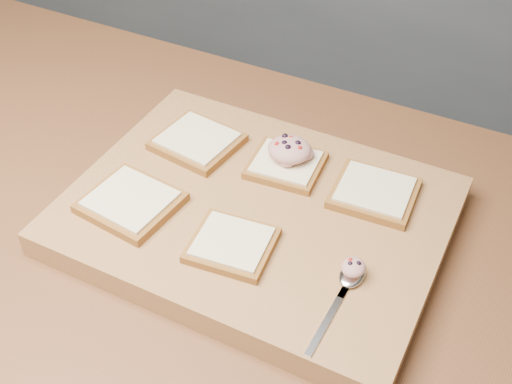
{
  "coord_description": "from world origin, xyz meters",
  "views": [
    {
      "loc": [
        0.26,
        -0.62,
        1.6
      ],
      "look_at": [
        -0.06,
        -0.01,
        0.97
      ],
      "focal_mm": 45.0,
      "sensor_mm": 36.0,
      "label": 1
    }
  ],
  "objects_px": {
    "cutting_board": "(256,215)",
    "spoon": "(349,281)",
    "bread_far_center": "(286,165)",
    "tuna_salad_dollop": "(290,149)"
  },
  "relations": [
    {
      "from": "cutting_board",
      "to": "spoon",
      "type": "xyz_separation_m",
      "value": [
        0.18,
        -0.08,
        0.03
      ]
    },
    {
      "from": "bread_far_center",
      "to": "spoon",
      "type": "xyz_separation_m",
      "value": [
        0.17,
        -0.17,
        -0.0
      ]
    },
    {
      "from": "spoon",
      "to": "cutting_board",
      "type": "bearing_deg",
      "value": 156.27
    },
    {
      "from": "bread_far_center",
      "to": "tuna_salad_dollop",
      "type": "xyz_separation_m",
      "value": [
        0.0,
        0.01,
        0.02
      ]
    },
    {
      "from": "tuna_salad_dollop",
      "to": "spoon",
      "type": "distance_m",
      "value": 0.25
    },
    {
      "from": "spoon",
      "to": "bread_far_center",
      "type": "bearing_deg",
      "value": 134.76
    },
    {
      "from": "cutting_board",
      "to": "tuna_salad_dollop",
      "type": "xyz_separation_m",
      "value": [
        0.0,
        0.11,
        0.05
      ]
    },
    {
      "from": "cutting_board",
      "to": "tuna_salad_dollop",
      "type": "height_order",
      "value": "tuna_salad_dollop"
    },
    {
      "from": "tuna_salad_dollop",
      "to": "spoon",
      "type": "relative_size",
      "value": 0.42
    },
    {
      "from": "cutting_board",
      "to": "tuna_salad_dollop",
      "type": "relative_size",
      "value": 7.96
    }
  ]
}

